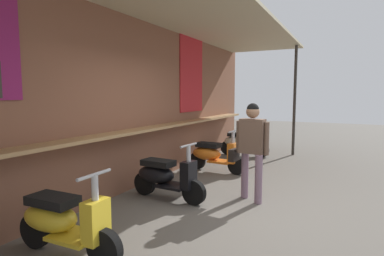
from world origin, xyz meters
name	(u,v)px	position (x,y,z in m)	size (l,w,h in m)	color
ground_plane	(224,210)	(0.00, 0.00, 0.00)	(33.44, 33.44, 0.00)	#605B54
market_stall_facade	(124,87)	(0.00, 1.85, 1.87)	(11.94, 2.48, 3.37)	brown
scooter_yellow	(62,221)	(-2.06, 1.08, 0.39)	(0.46, 1.40, 0.97)	gold
scooter_black	(164,176)	(0.04, 1.08, 0.39)	(0.50, 1.40, 0.97)	black
scooter_orange	(213,155)	(2.16, 1.08, 0.39)	(0.49, 1.40, 0.97)	orange
scooter_cream	(242,142)	(4.26, 1.08, 0.39)	(0.46, 1.40, 0.97)	beige
shopper_with_handbag	(251,142)	(0.61, -0.23, 0.97)	(0.30, 0.65, 1.61)	gray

